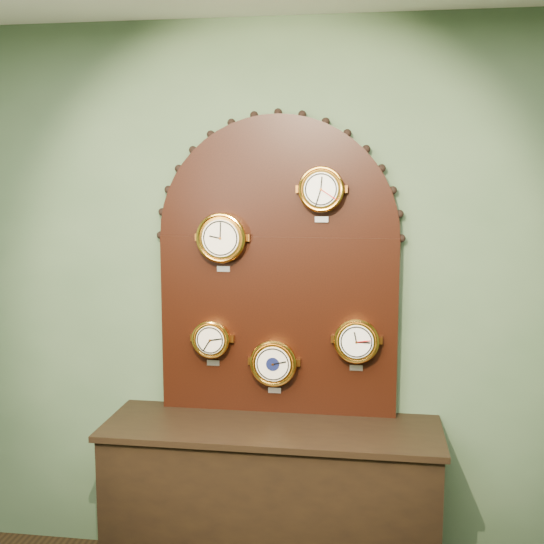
% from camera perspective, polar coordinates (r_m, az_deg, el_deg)
% --- Properties ---
extents(wall_back, '(4.00, 0.00, 4.00)m').
position_cam_1_polar(wall_back, '(3.52, 0.60, -2.34)').
color(wall_back, '#455D40').
rests_on(wall_back, ground).
extents(shop_counter, '(1.60, 0.50, 0.80)m').
position_cam_1_polar(shop_counter, '(3.59, -0.05, -19.02)').
color(shop_counter, black).
rests_on(shop_counter, ground_plane).
extents(display_board, '(1.26, 0.06, 1.53)m').
position_cam_1_polar(display_board, '(3.44, 0.49, 1.22)').
color(display_board, black).
rests_on(display_board, shop_counter).
extents(roman_clock, '(0.25, 0.08, 0.30)m').
position_cam_1_polar(roman_clock, '(3.41, -4.19, 2.85)').
color(roman_clock, gold).
rests_on(roman_clock, display_board).
extents(arabic_clock, '(0.22, 0.08, 0.27)m').
position_cam_1_polar(arabic_clock, '(3.33, 4.11, 6.85)').
color(arabic_clock, gold).
rests_on(arabic_clock, display_board).
extents(hygrometer, '(0.19, 0.08, 0.25)m').
position_cam_1_polar(hygrometer, '(3.51, -5.04, -5.53)').
color(hygrometer, gold).
rests_on(hygrometer, display_board).
extents(barometer, '(0.24, 0.08, 0.29)m').
position_cam_1_polar(barometer, '(3.48, 0.14, -7.51)').
color(barometer, gold).
rests_on(barometer, display_board).
extents(tide_clock, '(0.22, 0.08, 0.27)m').
position_cam_1_polar(tide_clock, '(3.42, 7.02, -5.65)').
color(tide_clock, gold).
rests_on(tide_clock, display_board).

